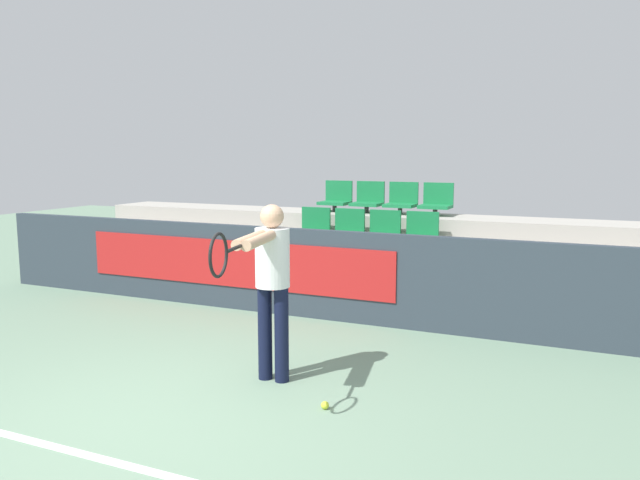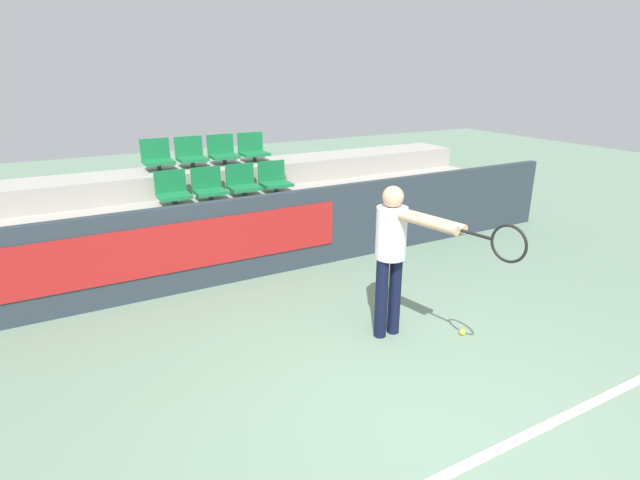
% 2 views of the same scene
% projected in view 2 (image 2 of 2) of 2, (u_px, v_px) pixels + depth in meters
% --- Properties ---
extents(ground_plane, '(30.00, 30.00, 0.00)m').
position_uv_depth(ground_plane, '(438.00, 422.00, 4.01)').
color(ground_plane, gray).
extents(court_baseline, '(5.50, 0.08, 0.01)m').
position_uv_depth(court_baseline, '(480.00, 458.00, 3.64)').
color(court_baseline, white).
rests_on(court_baseline, ground).
extents(barrier_wall, '(10.41, 0.14, 1.12)m').
position_uv_depth(barrier_wall, '(263.00, 236.00, 6.69)').
color(barrier_wall, '#2D3842').
rests_on(barrier_wall, ground).
extents(bleacher_tier_front, '(10.01, 0.92, 0.37)m').
position_uv_depth(bleacher_tier_front, '(252.00, 250.00, 7.28)').
color(bleacher_tier_front, '#ADA89E').
rests_on(bleacher_tier_front, ground).
extents(bleacher_tier_middle, '(10.01, 0.92, 0.74)m').
position_uv_depth(bleacher_tier_middle, '(231.00, 221.00, 7.98)').
color(bleacher_tier_middle, '#ADA89E').
rests_on(bleacher_tier_middle, ground).
extents(bleacher_tier_back, '(10.01, 0.92, 1.11)m').
position_uv_depth(bleacher_tier_back, '(212.00, 198.00, 8.68)').
color(bleacher_tier_back, '#ADA89E').
rests_on(bleacher_tier_back, ground).
extents(stadium_chair_0, '(0.47, 0.41, 0.50)m').
position_uv_depth(stadium_chair_0, '(191.00, 230.00, 6.87)').
color(stadium_chair_0, '#333333').
rests_on(stadium_chair_0, bleacher_tier_front).
extents(stadium_chair_1, '(0.47, 0.41, 0.50)m').
position_uv_depth(stadium_chair_1, '(230.00, 224.00, 7.12)').
color(stadium_chair_1, '#333333').
rests_on(stadium_chair_1, bleacher_tier_front).
extents(stadium_chair_2, '(0.47, 0.41, 0.50)m').
position_uv_depth(stadium_chair_2, '(266.00, 219.00, 7.38)').
color(stadium_chair_2, '#333333').
rests_on(stadium_chair_2, bleacher_tier_front).
extents(stadium_chair_3, '(0.47, 0.41, 0.50)m').
position_uv_depth(stadium_chair_3, '(299.00, 214.00, 7.63)').
color(stadium_chair_3, '#333333').
rests_on(stadium_chair_3, bleacher_tier_front).
extents(stadium_chair_4, '(0.47, 0.41, 0.50)m').
position_uv_depth(stadium_chair_4, '(173.00, 191.00, 7.51)').
color(stadium_chair_4, '#333333').
rests_on(stadium_chair_4, bleacher_tier_middle).
extents(stadium_chair_5, '(0.47, 0.41, 0.50)m').
position_uv_depth(stadium_chair_5, '(209.00, 187.00, 7.76)').
color(stadium_chair_5, '#333333').
rests_on(stadium_chair_5, bleacher_tier_middle).
extents(stadium_chair_6, '(0.47, 0.41, 0.50)m').
position_uv_depth(stadium_chair_6, '(243.00, 183.00, 8.01)').
color(stadium_chair_6, '#333333').
rests_on(stadium_chair_6, bleacher_tier_middle).
extents(stadium_chair_7, '(0.47, 0.41, 0.50)m').
position_uv_depth(stadium_chair_7, '(274.00, 179.00, 8.27)').
color(stadium_chair_7, '#333333').
rests_on(stadium_chair_7, bleacher_tier_middle).
extents(stadium_chair_8, '(0.47, 0.41, 0.50)m').
position_uv_depth(stadium_chair_8, '(157.00, 157.00, 8.14)').
color(stadium_chair_8, '#333333').
rests_on(stadium_chair_8, bleacher_tier_back).
extents(stadium_chair_9, '(0.47, 0.41, 0.50)m').
position_uv_depth(stadium_chair_9, '(191.00, 154.00, 8.40)').
color(stadium_chair_9, '#333333').
rests_on(stadium_chair_9, bleacher_tier_back).
extents(stadium_chair_10, '(0.47, 0.41, 0.50)m').
position_uv_depth(stadium_chair_10, '(223.00, 152.00, 8.65)').
color(stadium_chair_10, '#333333').
rests_on(stadium_chair_10, bleacher_tier_back).
extents(stadium_chair_11, '(0.47, 0.41, 0.50)m').
position_uv_depth(stadium_chair_11, '(253.00, 149.00, 8.90)').
color(stadium_chair_11, '#333333').
rests_on(stadium_chair_11, bleacher_tier_back).
extents(tennis_player, '(0.44, 1.54, 1.62)m').
position_uv_depth(tennis_player, '(397.00, 248.00, 4.96)').
color(tennis_player, black).
rests_on(tennis_player, ground).
extents(tennis_ball, '(0.07, 0.07, 0.07)m').
position_uv_depth(tennis_ball, '(462.00, 332.00, 5.31)').
color(tennis_ball, '#CCDB33').
rests_on(tennis_ball, ground).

